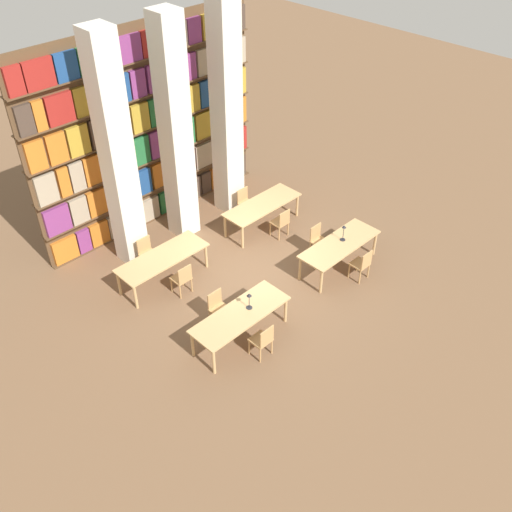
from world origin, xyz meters
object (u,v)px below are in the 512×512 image
Objects in this scene: reading_table_2 at (162,259)px; chair_4 at (182,278)px; chair_0 at (263,340)px; desk_lamp_0 at (249,298)px; chair_5 at (147,253)px; reading_table_0 at (240,316)px; pillar_right at (226,113)px; reading_table_1 at (340,246)px; desk_lamp_1 at (344,230)px; chair_6 at (281,222)px; chair_2 at (362,264)px; chair_7 at (245,202)px; pillar_center at (175,133)px; reading_table_3 at (262,206)px; chair_1 at (218,307)px; chair_3 at (318,240)px; pillar_left at (117,157)px.

reading_table_2 is 0.74m from chair_4.
desk_lamp_0 is at bearing 67.87° from chair_0.
chair_5 is (-0.22, 3.53, -0.56)m from desk_lamp_0.
chair_4 is at bearing 88.72° from reading_table_0.
pillar_right reaches higher than reading_table_1.
desk_lamp_0 is at bearing -1.11° from reading_table_0.
chair_4 reaches higher than reading_table_1.
chair_6 is at bearing 97.16° from desk_lamp_1.
chair_7 is (-0.11, 4.10, 0.00)m from chair_2.
reading_table_0 is 4.92m from chair_7.
reading_table_2 is at bearing -158.82° from pillar_right.
pillar_center reaches higher than reading_table_3.
pillar_center is at bearing 116.06° from desk_lamp_1.
desk_lamp_1 is at bearing 94.13° from chair_7.
reading_table_0 is 1.00× the size of reading_table_1.
chair_1 and chair_4 have the same top height.
chair_2 is at bearing -69.00° from pillar_center.
chair_3 is at bearing 13.36° from desk_lamp_0.
desk_lamp_1 is at bearing -82.84° from chair_6.
chair_6 is at bearing -50.70° from pillar_center.
chair_0 is 1.00× the size of chair_3.
desk_lamp_0 is at bearing 13.36° from chair_3.
pillar_right is 6.51m from chair_0.
pillar_left reaches higher than chair_6.
chair_6 is (-0.11, 1.25, 0.00)m from chair_3.
pillar_center is at bearing -159.50° from chair_5.
reading_table_3 is at bearing -22.19° from pillar_left.
chair_7 is at bearing -141.85° from chair_1.
desk_lamp_0 reaches higher than chair_2.
chair_0 is 1.00× the size of chair_6.
chair_2 is at bearing -53.24° from pillar_left.
reading_table_3 is (3.46, 2.75, 0.00)m from reading_table_0.
pillar_left reaches higher than chair_4.
chair_1 is 0.96m from desk_lamp_0.
pillar_center reaches higher than reading_table_2.
desk_lamp_1 is at bearing 12.45° from chair_0.
desk_lamp_0 reaches higher than chair_6.
reading_table_2 is (-3.71, 2.70, -0.38)m from desk_lamp_1.
pillar_center is 3.14m from chair_7.
chair_0 is at bearing -141.85° from chair_6.
desk_lamp_1 is at bearing -84.20° from reading_table_3.
chair_1 is (0.00, 1.43, 0.00)m from chair_0.
reading_table_0 is at bearing 88.50° from chair_0.
desk_lamp_0 is 3.58m from chair_5.
chair_7 is at bearing 91.49° from chair_2.
chair_3 is at bearing -178.88° from chair_1.
chair_4 is 3.70m from chair_7.
chair_7 is (3.48, -0.70, -2.53)m from pillar_left.
reading_table_1 is at bearing -87.81° from chair_6.
pillar_center is 3.68m from chair_4.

